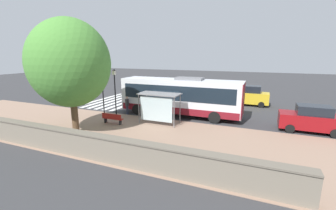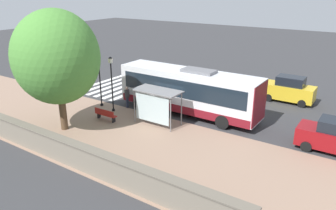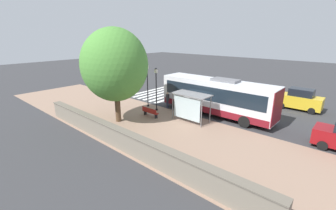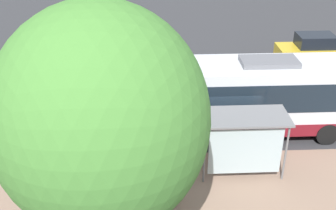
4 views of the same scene
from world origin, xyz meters
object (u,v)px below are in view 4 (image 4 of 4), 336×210
parked_car_far_lane (312,53)px  shade_tree (101,120)px  bus_shelter (244,128)px  street_lamp_far (128,116)px  bus (247,96)px  pedestrian (140,133)px  bench (153,190)px  street_lamp_near (85,109)px

parked_car_far_lane → shade_tree: bearing=142.2°
bus_shelter → street_lamp_far: 4.39m
street_lamp_far → parked_car_far_lane: street_lamp_far is taller
bus_shelter → parked_car_far_lane: 12.08m
bus_shelter → bus: bearing=-14.3°
bus_shelter → pedestrian: 4.39m
street_lamp_far → bench: bearing=-153.9°
bus → street_lamp_far: bearing=118.8°
bus → bus_shelter: 3.19m
bus_shelter → street_lamp_near: size_ratio=0.74×
street_lamp_far → pedestrian: bearing=-16.8°
bus → street_lamp_near: (-2.46, 6.78, 0.84)m
bench → shade_tree: bearing=154.7°
bench → street_lamp_far: (1.75, 0.86, 2.10)m
bus → pedestrian: 5.09m
parked_car_far_lane → pedestrian: bearing=130.0°
bus_shelter → bench: (-1.49, 3.50, -1.61)m
pedestrian → parked_car_far_lane: (8.69, -10.37, 0.02)m
pedestrian → bench: 3.09m
shade_tree → street_lamp_near: bearing=14.3°
pedestrian → shade_tree: 6.97m
street_lamp_near → shade_tree: shade_tree is taller
street_lamp_near → shade_tree: bearing=-165.7°
pedestrian → bus: bearing=-71.7°
street_lamp_far → shade_tree: shade_tree is taller
bus_shelter → street_lamp_far: (0.25, 4.36, 0.49)m
pedestrian → street_lamp_near: bearing=113.8°
bench → parked_car_far_lane: (11.70, -9.89, 0.57)m
bus → street_lamp_far: street_lamp_far is taller
bus → street_lamp_near: size_ratio=2.42×
bus → pedestrian: bearing=108.3°
pedestrian → shade_tree: size_ratio=0.22×
shade_tree → bus: bearing=-37.5°
pedestrian → bus_shelter: bearing=-110.8°
shade_tree → parked_car_far_lane: 18.62m
street_lamp_near → shade_tree: (-4.79, -1.22, 2.28)m
pedestrian → bench: bearing=-171.0°
pedestrian → street_lamp_near: street_lamp_near is taller
bus → bench: 6.42m
pedestrian → street_lamp_far: 2.03m
bus_shelter → street_lamp_far: street_lamp_far is taller
bus → street_lamp_far: size_ratio=2.55×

